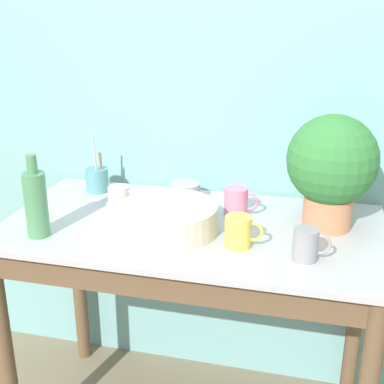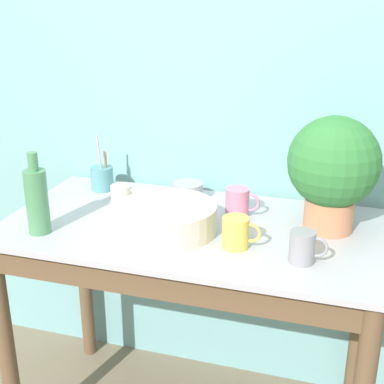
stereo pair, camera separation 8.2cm
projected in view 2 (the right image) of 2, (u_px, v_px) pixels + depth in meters
The scene contains 11 objects.
wall_back at pixel (222, 105), 2.06m from camera, with size 6.00×0.05×2.40m.
counter_table at pixel (190, 274), 1.87m from camera, with size 1.29×0.68×0.86m.
potted_plant at pixel (333, 167), 1.72m from camera, with size 0.30×0.30×0.38m.
bowl_wash_large at pixel (168, 218), 1.77m from camera, with size 0.33×0.33×0.09m.
bottle_tall at pixel (37, 200), 1.73m from camera, with size 0.07×0.07×0.28m.
mug_cream at pixel (122, 196), 1.98m from camera, with size 0.11×0.08×0.08m.
mug_yellow at pixel (236, 232), 1.65m from camera, with size 0.12×0.08×0.10m.
mug_grey at pixel (303, 247), 1.56m from camera, with size 0.11×0.08×0.10m.
mug_pink at pixel (238, 202), 1.88m from camera, with size 0.12×0.08×0.10m.
bowl_small_steel at pixel (188, 191), 2.03m from camera, with size 0.12×0.12×0.07m.
utensil_cup at pixel (102, 178), 2.14m from camera, with size 0.09×0.09×0.24m.
Camera 2 is at (0.49, -1.26, 1.61)m, focal length 50.00 mm.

